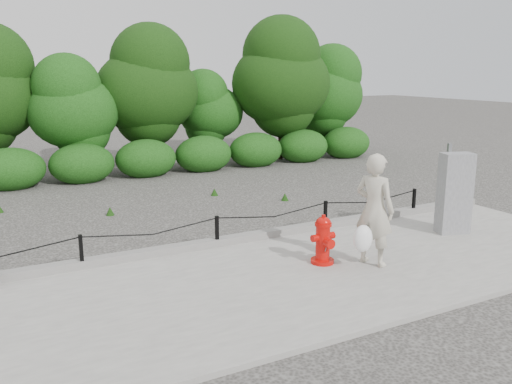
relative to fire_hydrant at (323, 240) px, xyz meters
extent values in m
plane|color=#2D2B28|center=(-1.25, 1.70, -0.49)|extent=(90.00, 90.00, 0.00)
cube|color=gray|center=(-1.25, -0.30, -0.45)|extent=(14.00, 4.00, 0.08)
cube|color=slate|center=(-1.25, 1.75, -0.34)|extent=(14.00, 0.22, 0.14)
cube|color=black|center=(-3.75, 1.70, -0.11)|extent=(0.06, 0.06, 0.60)
cube|color=black|center=(-1.25, 1.70, -0.11)|extent=(0.06, 0.06, 0.60)
cube|color=black|center=(1.25, 1.70, -0.11)|extent=(0.06, 0.06, 0.60)
cube|color=black|center=(3.75, 1.70, -0.11)|extent=(0.06, 0.06, 0.60)
cylinder|color=black|center=(-2.50, 1.70, 0.11)|extent=(2.50, 0.02, 0.02)
cylinder|color=black|center=(0.00, 1.70, 0.11)|extent=(2.50, 0.02, 0.02)
cylinder|color=black|center=(2.50, 1.70, 0.11)|extent=(2.50, 0.02, 0.02)
cylinder|color=black|center=(-2.25, 10.30, 0.44)|extent=(0.18, 0.18, 1.88)
ellipsoid|color=#214E12|center=(-2.25, 10.30, 1.76)|extent=(2.78, 2.40, 3.00)
cylinder|color=black|center=(0.25, 10.70, 0.69)|extent=(0.18, 0.18, 2.37)
ellipsoid|color=#214E12|center=(0.25, 10.70, 2.35)|extent=(3.51, 3.04, 3.80)
cylinder|color=black|center=(2.75, 11.10, 0.33)|extent=(0.18, 0.18, 1.64)
ellipsoid|color=#214E12|center=(2.75, 11.10, 1.48)|extent=(2.43, 2.10, 2.63)
cylinder|color=black|center=(5.25, 10.30, 0.79)|extent=(0.18, 0.18, 2.57)
ellipsoid|color=#214E12|center=(5.25, 10.30, 2.59)|extent=(3.81, 3.29, 4.12)
cylinder|color=black|center=(7.55, 10.70, 0.56)|extent=(0.18, 0.18, 2.12)
ellipsoid|color=#214E12|center=(7.55, 10.70, 2.04)|extent=(3.13, 2.71, 3.38)
cylinder|color=#C20B07|center=(0.00, 0.01, -0.38)|extent=(0.41, 0.41, 0.07)
cylinder|color=#C20B07|center=(0.00, 0.01, -0.04)|extent=(0.25, 0.25, 0.61)
cylinder|color=#C20B07|center=(0.00, 0.01, 0.29)|extent=(0.30, 0.30, 0.06)
ellipsoid|color=#C20B07|center=(0.00, 0.01, 0.32)|extent=(0.26, 0.26, 0.19)
cylinder|color=#C20B07|center=(0.00, 0.01, 0.43)|extent=(0.07, 0.07, 0.06)
cylinder|color=#C20B07|center=(-0.17, 0.01, 0.06)|extent=(0.11, 0.13, 0.12)
cylinder|color=#C20B07|center=(0.17, 0.01, 0.06)|extent=(0.11, 0.13, 0.12)
cylinder|color=#C20B07|center=(0.00, -0.17, -0.01)|extent=(0.17, 0.14, 0.17)
cylinder|color=slate|center=(-0.03, -0.14, -0.10)|extent=(0.01, 0.06, 0.13)
imported|color=#BCB5A1|center=(0.74, -0.43, 0.56)|extent=(0.69, 0.83, 1.94)
ellipsoid|color=white|center=(0.39, -0.58, 0.14)|extent=(0.35, 0.27, 0.47)
cube|color=#959598|center=(3.40, 0.23, 0.41)|extent=(0.71, 0.54, 1.66)
cube|color=slate|center=(3.40, 0.46, 0.50)|extent=(0.09, 0.09, 1.83)
camera|label=1|loc=(-5.24, -7.32, 2.91)|focal=38.00mm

